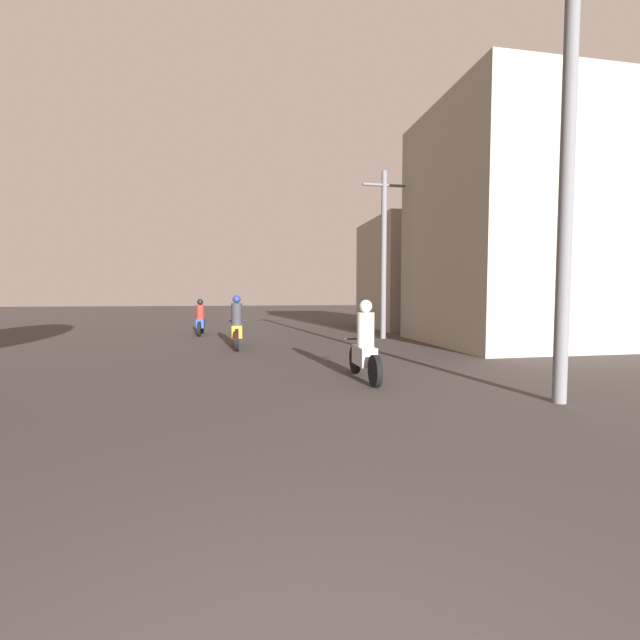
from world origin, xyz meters
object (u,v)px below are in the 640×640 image
motorcycle_silver (365,348)px  building_right_far (411,274)px  utility_pole_near (567,164)px  utility_pole_far (384,251)px  motorcycle_blue (201,320)px  motorcycle_orange (237,327)px  building_right_near (514,227)px

motorcycle_silver → building_right_far: (5.89, 11.91, 1.96)m
building_right_far → utility_pole_near: (-3.51, -14.09, 0.94)m
building_right_far → utility_pole_far: 5.64m
motorcycle_silver → motorcycle_blue: size_ratio=0.99×
motorcycle_orange → building_right_far: bearing=31.0°
utility_pole_near → utility_pole_far: 9.39m
building_right_near → building_right_far: 7.14m
motorcycle_blue → building_right_near: size_ratio=0.25×
motorcycle_orange → utility_pole_far: (5.25, 1.85, 2.54)m
motorcycle_blue → utility_pole_near: utility_pole_near is taller
motorcycle_blue → building_right_far: size_ratio=0.37×
building_right_near → utility_pole_far: bearing=147.8°
building_right_near → building_right_far: (-0.59, 7.01, -1.22)m
motorcycle_orange → building_right_near: size_ratio=0.28×
building_right_far → utility_pole_near: bearing=-104.0°
motorcycle_silver → utility_pole_near: size_ratio=0.28×
utility_pole_far → building_right_far: bearing=57.2°
motorcycle_silver → utility_pole_near: 4.34m
utility_pole_near → utility_pole_far: (0.46, 9.38, -0.34)m
motorcycle_orange → building_right_far: building_right_far is taller
utility_pole_near → building_right_far: bearing=76.0°
building_right_far → utility_pole_far: bearing=-122.8°
motorcycle_orange → utility_pole_far: utility_pole_far is taller
building_right_far → utility_pole_far: size_ratio=0.87×
building_right_near → utility_pole_near: size_ratio=1.13×
motorcycle_orange → building_right_far: (8.30, 6.56, 1.94)m
utility_pole_near → utility_pole_far: utility_pole_near is taller
motorcycle_blue → utility_pole_far: 7.66m
motorcycle_blue → building_right_near: (10.34, -4.93, 3.22)m
motorcycle_orange → motorcycle_blue: bearing=100.6°
building_right_far → motorcycle_silver: bearing=-116.3°
building_right_far → motorcycle_orange: bearing=-141.7°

